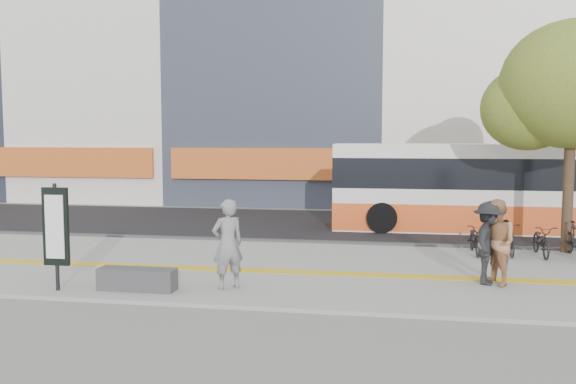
% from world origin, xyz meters
% --- Properties ---
extents(ground, '(120.00, 120.00, 0.00)m').
position_xyz_m(ground, '(0.00, 0.00, 0.00)').
color(ground, slate).
rests_on(ground, ground).
extents(sidewalk, '(40.00, 7.00, 0.08)m').
position_xyz_m(sidewalk, '(0.00, 1.50, 0.04)').
color(sidewalk, gray).
rests_on(sidewalk, ground).
extents(tactile_strip, '(40.00, 0.45, 0.01)m').
position_xyz_m(tactile_strip, '(0.00, 1.00, 0.09)').
color(tactile_strip, gold).
rests_on(tactile_strip, sidewalk).
extents(street, '(40.00, 8.00, 0.06)m').
position_xyz_m(street, '(0.00, 9.00, 0.03)').
color(street, black).
rests_on(street, ground).
extents(curb, '(40.00, 0.25, 0.14)m').
position_xyz_m(curb, '(0.00, 5.00, 0.07)').
color(curb, '#3A3A3C').
rests_on(curb, ground).
extents(bench, '(1.60, 0.45, 0.45)m').
position_xyz_m(bench, '(-2.60, -1.20, 0.30)').
color(bench, '#3A3A3C').
rests_on(bench, sidewalk).
extents(signboard, '(0.55, 0.10, 2.20)m').
position_xyz_m(signboard, '(-4.20, -1.51, 1.37)').
color(signboard, black).
rests_on(signboard, sidewalk).
extents(street_tree, '(4.40, 3.80, 6.31)m').
position_xyz_m(street_tree, '(7.18, 4.82, 4.51)').
color(street_tree, '#332117').
rests_on(street_tree, sidewalk).
extents(bus, '(10.94, 2.59, 2.91)m').
position_xyz_m(bus, '(6.00, 8.50, 1.43)').
color(bus, silver).
rests_on(bus, street).
extents(bicycle_row, '(4.73, 1.59, 0.92)m').
position_xyz_m(bicycle_row, '(6.79, 4.00, 0.52)').
color(bicycle_row, black).
rests_on(bicycle_row, sidewalk).
extents(seated_woman, '(0.81, 0.77, 1.86)m').
position_xyz_m(seated_woman, '(-0.80, -0.75, 1.01)').
color(seated_woman, black).
rests_on(seated_woman, sidewalk).
extents(pedestrian_tan, '(1.02, 1.11, 1.83)m').
position_xyz_m(pedestrian_tan, '(4.71, 0.49, 0.99)').
color(pedestrian_tan, '#AE794E').
rests_on(pedestrian_tan, sidewalk).
extents(pedestrian_dark, '(0.94, 1.28, 1.78)m').
position_xyz_m(pedestrian_dark, '(4.57, 0.56, 0.97)').
color(pedestrian_dark, black).
rests_on(pedestrian_dark, sidewalk).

